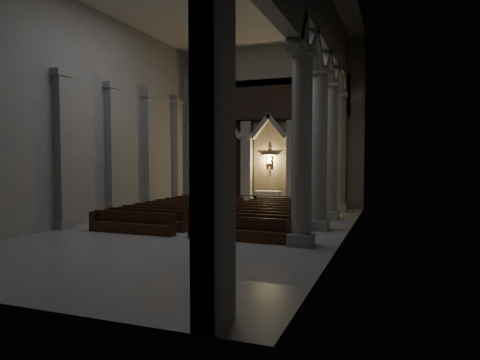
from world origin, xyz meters
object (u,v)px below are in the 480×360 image
(altar, at_px, (268,197))
(altar_rail, at_px, (261,199))
(pews, at_px, (221,216))
(candle_stand_right, at_px, (297,205))
(worshipper, at_px, (255,205))
(candle_stand_left, at_px, (223,201))

(altar, bearing_deg, altar_rail, -94.54)
(pews, bearing_deg, altar, 89.28)
(pews, bearing_deg, candle_stand_right, 68.68)
(worshipper, bearing_deg, candle_stand_right, 36.20)
(altar, distance_m, candle_stand_right, 3.19)
(candle_stand_right, relative_size, pews, 0.12)
(candle_stand_right, distance_m, pews, 7.44)
(altar_rail, bearing_deg, pews, -90.00)
(altar, distance_m, pews, 8.76)
(altar, xyz_separation_m, pews, (-0.11, -8.76, -0.31))
(altar, distance_m, altar_rail, 1.40)
(altar_rail, relative_size, worshipper, 3.83)
(worshipper, bearing_deg, candle_stand_left, 120.98)
(candle_stand_left, distance_m, candle_stand_right, 5.50)
(altar_rail, xyz_separation_m, pews, (0.00, -7.36, -0.27))
(altar, bearing_deg, candle_stand_left, -148.24)
(pews, relative_size, worshipper, 8.21)
(candle_stand_left, height_order, worshipper, candle_stand_left)
(worshipper, bearing_deg, altar_rail, 82.54)
(altar, height_order, altar_rail, altar)
(altar, distance_m, worshipper, 4.76)
(candle_stand_right, height_order, worshipper, candle_stand_right)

